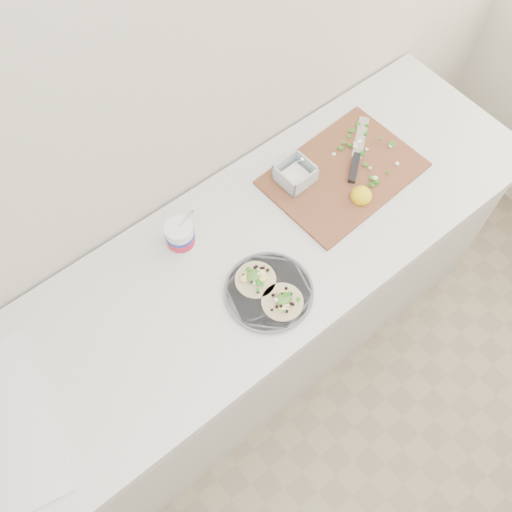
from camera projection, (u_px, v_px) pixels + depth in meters
counter at (215, 333)px, 2.16m from camera, size 2.44×0.66×0.90m
taco_plate at (269, 291)px, 1.73m from camera, size 0.27×0.27×0.04m
tub at (181, 234)px, 1.77m from camera, size 0.09×0.09×0.21m
cutboard at (339, 171)px, 1.95m from camera, size 0.53×0.39×0.08m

